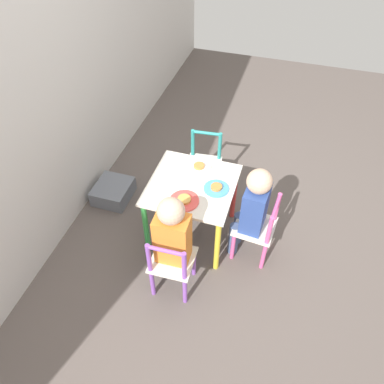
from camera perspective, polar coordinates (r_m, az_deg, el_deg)
The scene contains 12 objects.
ground_plane at distance 2.80m, azimuth -0.00°, elevation -6.11°, with size 6.00×6.00×0.00m, color #5B514C.
house_wall at distance 2.38m, azimuth -23.30°, elevation 19.92°, with size 6.00×0.06×2.60m.
kids_table at distance 2.49m, azimuth -0.00°, elevation -0.10°, with size 0.56×0.56×0.50m.
chair_pink at distance 2.53m, azimuth 10.00°, elevation -5.56°, with size 0.28×0.28×0.52m.
chair_purple at distance 2.33m, azimuth -3.11°, elevation -10.95°, with size 0.27×0.27×0.52m.
chair_teal at distance 2.94m, azimuth 1.83°, elevation 4.07°, with size 0.28×0.28×0.52m.
child_front at distance 2.39m, azimuth 9.17°, elevation -2.26°, with size 0.21×0.22×0.75m.
child_left at distance 2.20m, azimuth -2.85°, elevation -6.76°, with size 0.21×0.20×0.77m.
plate_front at distance 2.40m, azimuth 3.73°, elevation 0.59°, with size 0.16×0.16×0.03m.
plate_left at distance 2.32m, azimuth -1.19°, elevation -1.29°, with size 0.18×0.18×0.03m.
plate_right at distance 2.54m, azimuth 1.09°, elevation 3.83°, with size 0.16×0.16×0.03m.
storage_bin at distance 3.06m, azimuth -11.93°, elevation 0.08°, with size 0.30×0.27×0.13m.
Camera 1 is at (-1.67, -0.52, 2.19)m, focal length 35.00 mm.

